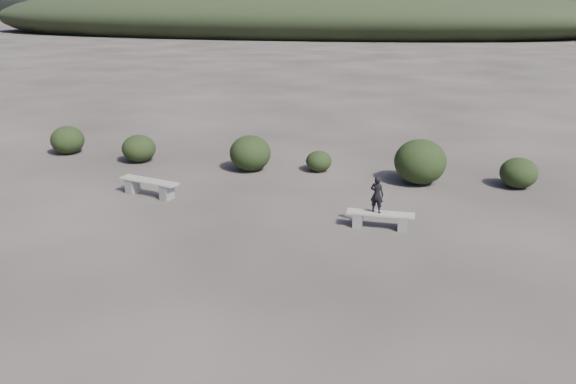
# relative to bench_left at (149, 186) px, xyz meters

# --- Properties ---
(ground) EXTENTS (1200.00, 1200.00, 0.00)m
(ground) POSITION_rel_bench_left_xyz_m (3.91, -5.24, -0.30)
(ground) COLOR #2D2723
(ground) RESTS_ON ground
(bench_left) EXTENTS (1.99, 0.82, 0.49)m
(bench_left) POSITION_rel_bench_left_xyz_m (0.00, 0.00, 0.00)
(bench_left) COLOR #65635E
(bench_left) RESTS_ON ground
(bench_right) EXTENTS (1.71, 0.42, 0.43)m
(bench_right) POSITION_rel_bench_left_xyz_m (6.88, -0.79, -0.04)
(bench_right) COLOR #65635E
(bench_right) RESTS_ON ground
(seated_person) EXTENTS (0.39, 0.31, 0.95)m
(seated_person) POSITION_rel_bench_left_xyz_m (6.76, -0.79, 0.60)
(seated_person) COLOR black
(seated_person) RESTS_ON bench_right
(shrub_a) EXTENTS (1.19, 1.19, 0.98)m
(shrub_a) POSITION_rel_bench_left_xyz_m (-2.16, 3.31, 0.19)
(shrub_a) COLOR black
(shrub_a) RESTS_ON ground
(shrub_b) EXTENTS (1.40, 1.40, 1.20)m
(shrub_b) POSITION_rel_bench_left_xyz_m (2.04, 3.31, 0.31)
(shrub_b) COLOR black
(shrub_b) RESTS_ON ground
(shrub_c) EXTENTS (0.88, 0.88, 0.70)m
(shrub_c) POSITION_rel_bench_left_xyz_m (4.32, 3.78, 0.05)
(shrub_c) COLOR black
(shrub_c) RESTS_ON ground
(shrub_d) EXTENTS (1.62, 1.62, 1.42)m
(shrub_d) POSITION_rel_bench_left_xyz_m (7.67, 3.29, 0.41)
(shrub_d) COLOR black
(shrub_d) RESTS_ON ground
(shrub_e) EXTENTS (1.13, 1.13, 0.94)m
(shrub_e) POSITION_rel_bench_left_xyz_m (10.64, 3.63, 0.17)
(shrub_e) COLOR black
(shrub_e) RESTS_ON ground
(shrub_f) EXTENTS (1.23, 1.23, 1.04)m
(shrub_f) POSITION_rel_bench_left_xyz_m (-5.33, 3.66, 0.23)
(shrub_f) COLOR black
(shrub_f) RESTS_ON ground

